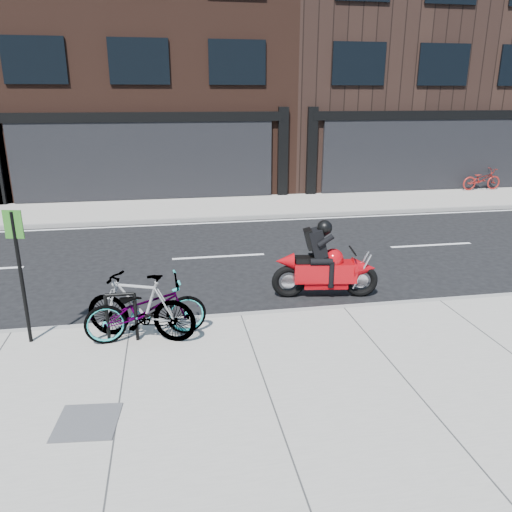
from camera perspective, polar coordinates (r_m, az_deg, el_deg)
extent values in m
plane|color=black|center=(11.18, -3.21, -3.19)|extent=(120.00, 120.00, 0.00)
cube|color=gray|center=(6.77, 2.22, -17.80)|extent=(60.00, 6.00, 0.13)
cube|color=gray|center=(18.58, -6.15, 5.49)|extent=(60.00, 3.50, 0.13)
cube|color=black|center=(25.09, -13.03, 24.85)|extent=(12.00, 10.00, 14.50)
cube|color=black|center=(27.37, 15.27, 21.97)|extent=(12.00, 10.00, 12.50)
cylinder|color=black|center=(8.53, -16.62, -6.91)|extent=(0.06, 0.06, 0.83)
cylinder|color=black|center=(8.48, -13.55, -6.79)|extent=(0.06, 0.06, 0.83)
cylinder|color=black|center=(8.34, -15.32, -4.26)|extent=(0.46, 0.06, 0.06)
imported|color=gray|center=(8.47, -12.47, -5.92)|extent=(2.07, 0.94, 1.05)
imported|color=gray|center=(8.46, -13.09, -5.64)|extent=(1.98, 1.21, 1.15)
torus|color=black|center=(10.60, 11.91, -2.80)|extent=(0.72, 0.25, 0.70)
torus|color=black|center=(10.36, 3.74, -2.93)|extent=(0.72, 0.25, 0.70)
cube|color=#A1070D|center=(10.38, 7.86, -1.78)|extent=(1.32, 0.59, 0.40)
cone|color=#A1070D|center=(10.52, 12.23, -1.39)|extent=(0.54, 0.53, 0.47)
sphere|color=#A1070D|center=(10.31, 8.80, -0.32)|extent=(0.43, 0.43, 0.43)
cube|color=black|center=(10.25, 6.16, -0.45)|extent=(0.62, 0.38, 0.13)
cylinder|color=silver|center=(10.56, 4.51, -2.66)|extent=(0.59, 0.18, 0.10)
cube|color=black|center=(10.16, 7.06, 1.49)|extent=(0.47, 0.44, 0.63)
cube|color=black|center=(10.11, 6.13, 1.95)|extent=(0.29, 0.35, 0.43)
sphere|color=black|center=(10.10, 7.85, 3.23)|extent=(0.31, 0.31, 0.31)
imported|color=maroon|center=(23.74, 24.39, 7.99)|extent=(1.77, 0.66, 0.92)
cube|color=#464749|center=(6.87, -18.73, -17.52)|extent=(0.82, 0.82, 0.02)
cylinder|color=black|center=(8.76, -25.21, -2.42)|extent=(0.06, 0.06, 2.20)
cube|color=#28641C|center=(8.52, -26.00, 3.27)|extent=(0.30, 0.09, 0.45)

